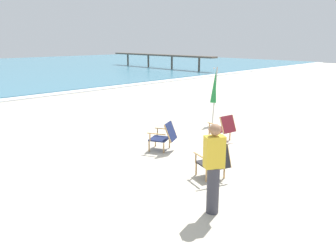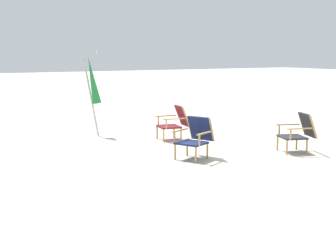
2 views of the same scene
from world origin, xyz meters
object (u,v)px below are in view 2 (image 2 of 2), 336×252
beach_chair_back_right (175,122)px  beach_chair_front_left (196,136)px  beach_chair_far_center (299,132)px  umbrella_furled_green (92,81)px

beach_chair_back_right → beach_chair_front_left: (-1.88, 0.63, -0.00)m
beach_chair_far_center → umbrella_furled_green: size_ratio=0.40×
beach_chair_front_left → umbrella_furled_green: umbrella_furled_green is taller
umbrella_furled_green → beach_chair_front_left: bearing=-165.5°
beach_chair_front_left → beach_chair_far_center: beach_chair_far_center is taller
beach_chair_far_center → beach_chair_front_left: bearing=74.6°
beach_chair_front_left → umbrella_furled_green: size_ratio=0.42×
beach_chair_back_right → umbrella_furled_green: 2.29m
beach_chair_back_right → beach_chair_far_center: (-2.48, -1.54, 0.00)m
beach_chair_front_left → beach_chair_far_center: bearing=-105.4°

